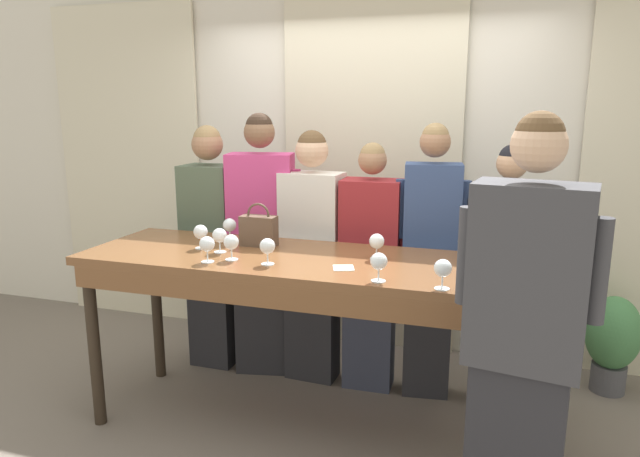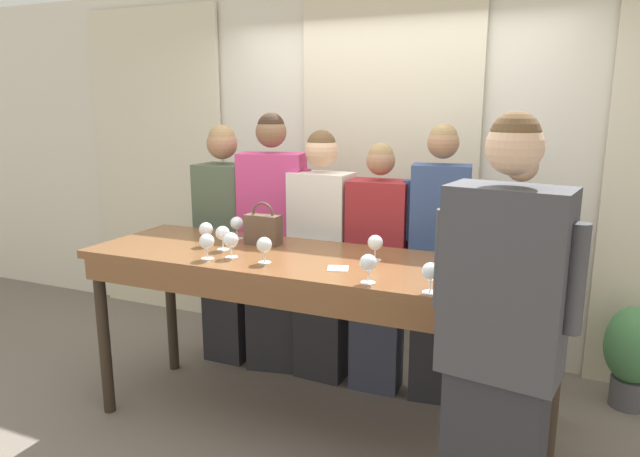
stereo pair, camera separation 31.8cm
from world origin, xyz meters
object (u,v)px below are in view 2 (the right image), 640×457
(wine_glass_center_left, at_px, (431,272))
(guest_beige_cap, at_px, (513,285))
(wine_bottle, at_px, (549,260))
(wine_glass_back_left, at_px, (466,246))
(wine_glass_back_right, at_px, (207,242))
(guest_striped_shirt, at_px, (378,269))
(wine_glass_center_mid, at_px, (375,243))
(guest_pink_top, at_px, (273,243))
(tasting_bar, at_px, (312,278))
(wine_glass_by_bottle, at_px, (529,273))
(wine_glass_front_right, at_px, (231,241))
(guest_navy_coat, at_px, (438,261))
(wine_glass_by_handbag, at_px, (368,264))
(wine_glass_near_host, at_px, (553,252))
(wine_glass_front_mid, at_px, (237,224))
(wine_glass_front_left, at_px, (206,230))
(wine_glass_back_mid, at_px, (223,234))
(handbag, at_px, (263,228))
(guest_olive_jacket, at_px, (226,242))
(wine_glass_center_right, at_px, (264,245))
(guest_cream_sweater, at_px, (321,254))
(potted_plant, at_px, (633,352))
(host_pouring, at_px, (499,358))

(wine_glass_center_left, xyz_separation_m, guest_beige_cap, (0.29, 0.98, -0.31))
(wine_bottle, xyz_separation_m, wine_glass_back_left, (-0.41, 0.20, -0.02))
(wine_glass_back_right, bearing_deg, guest_striped_shirt, 51.93)
(wine_glass_center_mid, distance_m, guest_pink_top, 1.10)
(tasting_bar, xyz_separation_m, wine_glass_by_bottle, (1.12, -0.14, 0.20))
(wine_glass_front_right, height_order, guest_navy_coat, guest_navy_coat)
(wine_glass_by_handbag, relative_size, guest_striped_shirt, 0.09)
(wine_glass_near_host, bearing_deg, wine_glass_front_mid, -179.01)
(wine_glass_front_left, height_order, wine_glass_back_left, same)
(guest_navy_coat, bearing_deg, wine_glass_front_left, -153.14)
(wine_glass_back_mid, bearing_deg, handbag, 55.09)
(guest_pink_top, bearing_deg, guest_striped_shirt, 0.00)
(wine_bottle, xyz_separation_m, wine_glass_by_handbag, (-0.78, -0.33, -0.02))
(wine_glass_by_bottle, relative_size, guest_olive_jacket, 0.08)
(wine_glass_center_right, distance_m, guest_beige_cap, 1.50)
(wine_glass_center_left, bearing_deg, wine_glass_front_right, 171.84)
(wine_bottle, distance_m, wine_glass_front_mid, 1.84)
(wine_glass_back_right, xyz_separation_m, guest_pink_top, (-0.07, 0.89, -0.21))
(wine_glass_center_right, height_order, wine_glass_back_right, same)
(wine_glass_center_left, height_order, wine_glass_back_right, same)
(wine_bottle, xyz_separation_m, wine_glass_center_left, (-0.48, -0.36, -0.02))
(wine_bottle, bearing_deg, guest_cream_sweater, 156.61)
(guest_navy_coat, bearing_deg, wine_glass_near_host, -29.96)
(wine_glass_near_host, height_order, potted_plant, wine_glass_near_host)
(wine_glass_back_mid, xyz_separation_m, wine_glass_by_handbag, (0.98, -0.26, -0.00))
(wine_bottle, height_order, wine_glass_front_right, wine_bottle)
(handbag, distance_m, wine_glass_center_mid, 0.74)
(wine_bottle, height_order, wine_glass_near_host, wine_bottle)
(wine_glass_by_bottle, distance_m, potted_plant, 1.55)
(wine_glass_front_mid, relative_size, guest_olive_jacket, 0.08)
(wine_glass_front_mid, height_order, host_pouring, host_pouring)
(guest_pink_top, bearing_deg, wine_glass_near_host, -11.81)
(wine_glass_near_host, height_order, guest_beige_cap, guest_beige_cap)
(wine_glass_back_mid, height_order, wine_glass_near_host, same)
(guest_beige_cap, height_order, potted_plant, guest_beige_cap)
(wine_glass_front_right, height_order, guest_pink_top, guest_pink_top)
(wine_glass_by_handbag, bearing_deg, wine_glass_front_left, 164.63)
(guest_olive_jacket, bearing_deg, guest_cream_sweater, 0.00)
(wine_glass_by_bottle, relative_size, guest_cream_sweater, 0.08)
(wine_glass_center_right, height_order, wine_glass_back_left, same)
(guest_olive_jacket, bearing_deg, wine_glass_center_left, -29.72)
(wine_glass_front_left, bearing_deg, potted_plant, 23.05)
(wine_bottle, distance_m, wine_glass_near_host, 0.24)
(host_pouring, bearing_deg, wine_glass_back_left, 107.07)
(wine_bottle, distance_m, wine_glass_center_right, 1.42)
(guest_beige_cap, bearing_deg, guest_olive_jacket, 180.00)
(guest_striped_shirt, bearing_deg, wine_glass_front_left, -143.96)
(wine_glass_center_mid, bearing_deg, guest_olive_jacket, 157.09)
(wine_glass_center_mid, height_order, wine_glass_back_mid, same)
(tasting_bar, bearing_deg, wine_glass_front_mid, 158.21)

